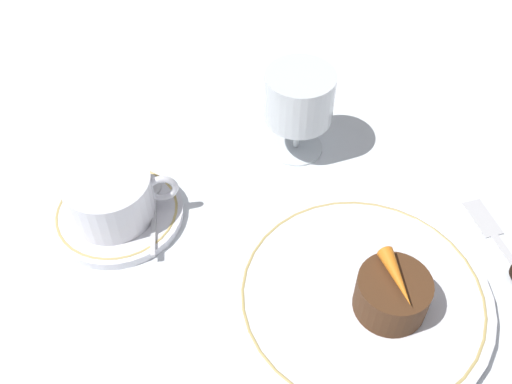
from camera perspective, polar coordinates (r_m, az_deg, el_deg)
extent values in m
plane|color=white|center=(0.62, 10.44, -7.43)|extent=(3.00, 3.00, 0.00)
cylinder|color=white|center=(0.59, 10.01, -9.88)|extent=(0.25, 0.25, 0.01)
torus|color=tan|center=(0.59, 10.08, -9.59)|extent=(0.23, 0.23, 0.00)
cylinder|color=white|center=(0.67, -13.02, -1.99)|extent=(0.14, 0.14, 0.01)
torus|color=tan|center=(0.66, -13.08, -1.77)|extent=(0.13, 0.13, 0.00)
cylinder|color=white|center=(0.64, -13.80, -0.38)|extent=(0.09, 0.09, 0.05)
cylinder|color=#331E0F|center=(0.64, -13.85, -0.20)|extent=(0.08, 0.08, 0.04)
torus|color=white|center=(0.64, -8.95, 0.34)|extent=(0.04, 0.01, 0.04)
cube|color=silver|center=(0.64, -9.73, -3.03)|extent=(0.01, 0.08, 0.00)
ellipsoid|color=silver|center=(0.67, -9.63, 0.48)|extent=(0.02, 0.02, 0.00)
cylinder|color=silver|center=(0.72, 3.83, 4.36)|extent=(0.06, 0.06, 0.01)
cylinder|color=silver|center=(0.71, 3.93, 5.80)|extent=(0.01, 0.01, 0.04)
cylinder|color=silver|center=(0.67, 4.16, 9.04)|extent=(0.08, 0.08, 0.06)
cylinder|color=#5B0F1E|center=(0.68, 4.11, 8.31)|extent=(0.07, 0.07, 0.03)
cube|color=silver|center=(0.69, 20.77, -2.30)|extent=(0.03, 0.05, 0.01)
cylinder|color=#4C2D19|center=(0.57, 12.83, -9.49)|extent=(0.07, 0.07, 0.04)
cone|color=orange|center=(0.55, 13.32, -7.94)|extent=(0.02, 0.06, 0.02)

